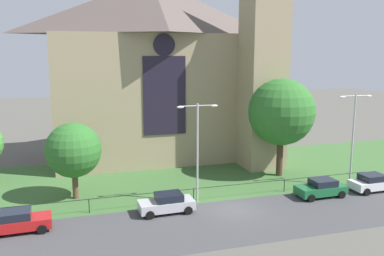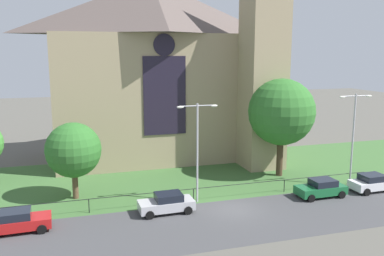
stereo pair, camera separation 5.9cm
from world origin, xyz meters
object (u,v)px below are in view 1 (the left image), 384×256
church_building (160,68)px  parked_car_red (18,221)px  streetlamp_near (197,140)px  streetlamp_far (354,128)px  parked_car_silver (167,203)px  parked_car_white (373,183)px  parked_car_green (321,188)px  tree_left_near (73,150)px  tree_right_near (281,112)px

church_building → parked_car_red: bearing=-128.4°
streetlamp_near → streetlamp_far: bearing=0.0°
parked_car_silver → parked_car_white: bearing=177.6°
parked_car_white → parked_car_green: bearing=178.6°
tree_left_near → parked_car_silver: bearing=-38.4°
parked_car_silver → tree_right_near: bearing=-155.8°
streetlamp_near → parked_car_white: (15.72, -1.88, -4.44)m
tree_left_near → parked_car_silver: (6.61, -5.24, -3.40)m
tree_left_near → streetlamp_far: (24.25, -3.74, 1.22)m
parked_car_red → parked_car_green: same height
streetlamp_far → parked_car_red: bearing=-176.1°
church_building → parked_car_green: size_ratio=6.16×
streetlamp_far → church_building: bearing=132.4°
tree_right_near → parked_car_white: size_ratio=2.27×
tree_left_near → parked_car_white: bearing=-12.6°
streetlamp_near → parked_car_red: bearing=-172.0°
tree_right_near → streetlamp_near: 11.10m
streetlamp_far → parked_car_green: bearing=-156.7°
tree_right_near → parked_car_silver: (-12.92, -6.15, -5.61)m
tree_right_near → parked_car_red: size_ratio=2.26×
parked_car_white → parked_car_red: bearing=178.9°
streetlamp_near → parked_car_silver: bearing=-152.6°
church_building → tree_right_near: bearing=-49.0°
tree_right_near → streetlamp_near: (-10.01, -4.64, -1.18)m
tree_left_near → streetlamp_far: streetlamp_far is taller
tree_left_near → streetlamp_far: bearing=-8.8°
streetlamp_far → parked_car_white: size_ratio=2.00×
tree_left_near → tree_right_near: bearing=2.7°
church_building → tree_left_near: size_ratio=4.03×
church_building → streetlamp_far: 21.69m
parked_car_silver → parked_car_white: same height
tree_left_near → parked_car_white: size_ratio=1.52×
streetlamp_near → parked_car_green: (10.43, -1.85, -4.44)m
tree_left_near → streetlamp_near: size_ratio=0.79×
streetlamp_far → parked_car_white: bearing=-62.5°
parked_car_silver → parked_car_white: 18.63m
parked_car_white → tree_left_near: bearing=166.4°
tree_right_near → church_building: bearing=131.0°
streetlamp_far → parked_car_silver: bearing=-175.1°
tree_left_near → parked_car_green: bearing=-15.7°
church_building → streetlamp_near: 16.42m
parked_car_silver → tree_left_near: bearing=-39.7°
tree_left_near → parked_car_silver: size_ratio=1.52×
tree_left_near → streetlamp_near: 10.28m
streetlamp_far → tree_left_near: bearing=171.2°
tree_left_near → parked_car_white: (25.23, -5.62, -3.40)m
parked_car_white → parked_car_silver: bearing=177.8°
tree_right_near → parked_car_green: bearing=-86.3°
parked_car_silver → parked_car_green: 13.34m
parked_car_silver → parked_car_red: bearing=0.9°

